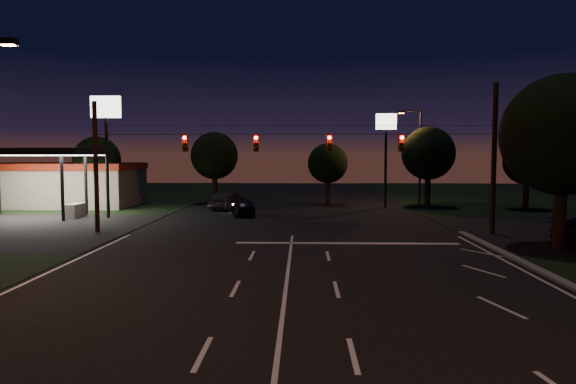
{
  "coord_description": "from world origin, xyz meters",
  "views": [
    {
      "loc": [
        0.58,
        -15.91,
        4.76
      ],
      "look_at": [
        -0.1,
        8.32,
        3.0
      ],
      "focal_mm": 32.0,
      "sensor_mm": 36.0,
      "label": 1
    }
  ],
  "objects_px": {
    "utility_pole_right": "(492,234)",
    "tree_right_near": "(562,136)",
    "car_oncoming_b": "(228,201)",
    "car_oncoming_a": "(243,207)"
  },
  "relations": [
    {
      "from": "car_oncoming_a",
      "to": "car_oncoming_b",
      "type": "relative_size",
      "value": 0.87
    },
    {
      "from": "car_oncoming_b",
      "to": "tree_right_near",
      "type": "bearing_deg",
      "value": 154.63
    },
    {
      "from": "utility_pole_right",
      "to": "car_oncoming_a",
      "type": "distance_m",
      "value": 18.29
    },
    {
      "from": "utility_pole_right",
      "to": "tree_right_near",
      "type": "relative_size",
      "value": 1.03
    },
    {
      "from": "tree_right_near",
      "to": "car_oncoming_a",
      "type": "distance_m",
      "value": 22.78
    },
    {
      "from": "car_oncoming_a",
      "to": "car_oncoming_b",
      "type": "distance_m",
      "value": 4.91
    },
    {
      "from": "utility_pole_right",
      "to": "car_oncoming_b",
      "type": "distance_m",
      "value": 22.31
    },
    {
      "from": "utility_pole_right",
      "to": "car_oncoming_a",
      "type": "relative_size",
      "value": 2.28
    },
    {
      "from": "car_oncoming_b",
      "to": "car_oncoming_a",
      "type": "bearing_deg",
      "value": 129.82
    },
    {
      "from": "tree_right_near",
      "to": "car_oncoming_b",
      "type": "distance_m",
      "value": 27.04
    }
  ]
}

